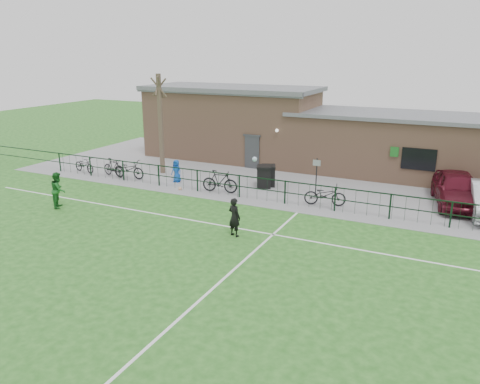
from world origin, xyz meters
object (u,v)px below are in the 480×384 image
at_px(bicycle_c, 129,169).
at_px(bicycle_e, 325,195).
at_px(bare_tree, 161,125).
at_px(spectator_child, 176,171).
at_px(wheelie_bin_left, 268,176).
at_px(wheelie_bin_right, 264,177).
at_px(bicycle_b, 113,168).
at_px(ball_ground, 180,188).
at_px(bicycle_a, 84,165).
at_px(bicycle_d, 220,182).
at_px(car_maroon, 457,189).
at_px(outfield_player, 58,190).
at_px(sign_post, 316,177).

height_order(bicycle_c, bicycle_e, bicycle_c).
bearing_deg(bare_tree, spectator_child, -36.05).
distance_m(wheelie_bin_left, wheelie_bin_right, 0.39).
distance_m(bicycle_b, spectator_child, 4.14).
relative_size(bicycle_c, ball_ground, 10.51).
height_order(bicycle_a, bicycle_b, bicycle_b).
bearing_deg(ball_ground, bicycle_c, 169.00).
distance_m(bicycle_c, bicycle_e, 11.88).
bearing_deg(ball_ground, bicycle_a, 174.38).
xyz_separation_m(bicycle_c, bicycle_d, (6.23, -0.23, 0.04)).
height_order(bicycle_c, ball_ground, bicycle_c).
bearing_deg(wheelie_bin_left, bicycle_e, -51.14).
height_order(car_maroon, bicycle_a, car_maroon).
height_order(bicycle_c, spectator_child, spectator_child).
bearing_deg(bicycle_c, bicycle_e, -91.19).
height_order(wheelie_bin_left, outfield_player, outfield_player).
bearing_deg(spectator_child, bicycle_a, -171.94).
bearing_deg(sign_post, car_maroon, 12.71).
distance_m(bicycle_e, outfield_player, 12.88).
relative_size(bare_tree, bicycle_d, 3.03).
relative_size(bicycle_e, ball_ground, 10.09).
bearing_deg(spectator_child, bicycle_d, -9.93).
bearing_deg(bicycle_e, bare_tree, 66.07).
height_order(sign_post, bicycle_d, sign_post).
bearing_deg(wheelie_bin_left, outfield_player, -157.44).
bearing_deg(sign_post, bicycle_c, -172.74).
bearing_deg(wheelie_bin_right, bicycle_e, -43.84).
distance_m(bicycle_b, bicycle_e, 12.97).
distance_m(bare_tree, bicycle_b, 3.82).
bearing_deg(bicycle_a, wheelie_bin_right, -70.40).
height_order(car_maroon, spectator_child, car_maroon).
bearing_deg(outfield_player, wheelie_bin_right, -79.10).
bearing_deg(ball_ground, bicycle_d, 14.62).
relative_size(bicycle_a, bicycle_b, 0.97).
height_order(wheelie_bin_right, bicycle_e, wheelie_bin_right).
bearing_deg(bare_tree, wheelie_bin_right, -1.74).
height_order(wheelie_bin_right, outfield_player, outfield_player).
relative_size(bicycle_c, outfield_player, 1.21).
bearing_deg(bare_tree, outfield_player, -94.79).
distance_m(wheelie_bin_right, bicycle_e, 4.26).
bearing_deg(outfield_player, car_maroon, -97.17).
distance_m(car_maroon, spectator_child, 14.80).
distance_m(wheelie_bin_left, bicycle_c, 8.33).
relative_size(sign_post, ball_ground, 10.05).
bearing_deg(bicycle_e, sign_post, 19.04).
relative_size(wheelie_bin_right, bicycle_a, 0.64).
distance_m(spectator_child, ball_ground, 1.78).
distance_m(wheelie_bin_right, bicycle_a, 11.53).
relative_size(bicycle_a, bicycle_c, 0.84).
height_order(bicycle_b, spectator_child, spectator_child).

